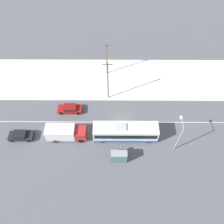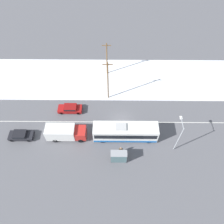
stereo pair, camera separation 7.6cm
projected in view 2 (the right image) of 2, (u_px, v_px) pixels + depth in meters
The scene contains 12 objects.
ground_plane at pixel (121, 122), 40.52m from camera, with size 120.00×120.00×0.00m, color #56565B.
snow_lot at pixel (120, 79), 46.99m from camera, with size 80.00×11.98×0.12m.
lane_marking_center at pixel (121, 122), 40.52m from camera, with size 60.00×0.12×0.00m.
city_bus at pixel (125, 132), 37.38m from camera, with size 10.98×2.57×3.38m.
box_truck at pixel (65, 132), 37.43m from camera, with size 6.84×2.30×2.82m.
sedan_car at pixel (70, 108), 41.43m from camera, with size 4.51×1.80×1.37m.
parked_car_near_truck at pixel (21, 135), 38.01m from camera, with size 4.22×1.80×1.39m.
pedestrian_at_stop at pixel (121, 150), 36.01m from camera, with size 0.65×0.29×1.81m.
bus_shelter at pixel (119, 157), 34.67m from camera, with size 2.63×1.20×2.40m.
streetlamp at pixel (179, 134), 34.11m from camera, with size 0.36×2.43×6.70m.
utility_pole_roadside at pixel (108, 81), 40.02m from camera, with size 1.80×0.24×9.31m.
utility_pole_snowlot at pixel (107, 59), 44.71m from camera, with size 1.80×0.24×7.86m.
Camera 2 is at (-1.55, -22.21, 33.96)m, focal length 35.00 mm.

